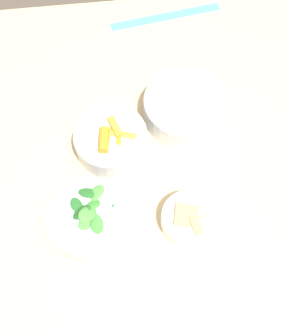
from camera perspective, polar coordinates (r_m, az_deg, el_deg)
ground_plane at (r=1.57m, az=1.84°, el=-11.29°), size 10.00×10.00×0.00m
dining_table at (r=0.95m, az=2.98°, el=-1.27°), size 1.31×1.09×0.74m
bowl_carrots at (r=0.86m, az=-5.02°, el=4.31°), size 0.17×0.17×0.08m
bowl_greens at (r=0.79m, az=-8.46°, el=-7.47°), size 0.17×0.17×0.09m
bowl_beans_hotdog at (r=0.92m, az=6.17°, el=9.10°), size 0.20×0.20×0.06m
bowl_cookies at (r=0.80m, az=6.89°, el=-7.68°), size 0.12×0.12×0.05m
ruler at (r=1.16m, az=3.35°, el=22.03°), size 0.32×0.08×0.00m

